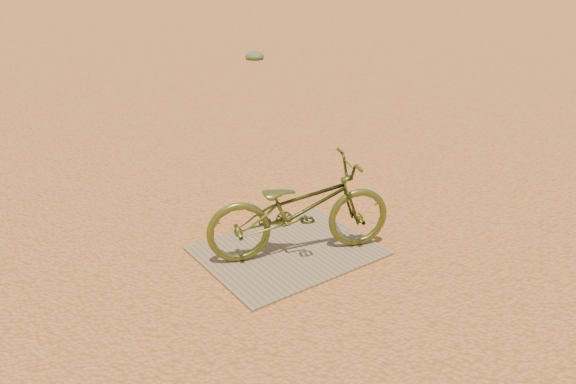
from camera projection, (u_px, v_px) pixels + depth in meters
ground at (276, 281)px, 4.73m from camera, size 120.00×120.00×0.00m
plywood_board at (288, 251)px, 5.17m from camera, size 1.53×1.21×0.02m
bicycle at (300, 208)px, 4.96m from camera, size 1.77×1.12×0.88m
kale_b at (255, 59)px, 14.03m from camera, size 0.47×0.47×0.26m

